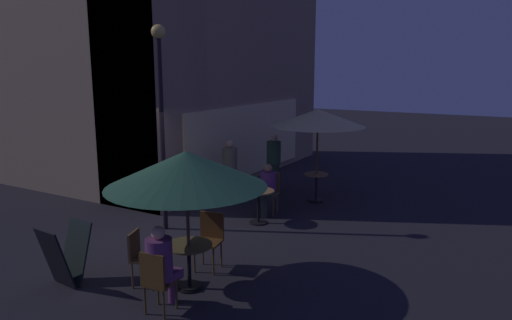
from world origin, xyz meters
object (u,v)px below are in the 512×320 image
at_px(cafe_chair_3, 269,189).
at_px(cafe_table_1, 189,257).
at_px(cafe_table_2, 258,200).
at_px(patron_seated_1, 267,186).
at_px(patio_umbrella_1, 186,169).
at_px(street_lamp_near_corner, 161,99).
at_px(cafe_chair_1, 140,253).
at_px(patron_standing_3, 274,164).
at_px(cafe_chair_2, 156,278).
at_px(patio_umbrella_0, 318,118).
at_px(patron_standing_2, 230,172).
at_px(cafe_table_0, 316,183).
at_px(patron_seated_0, 161,263).
at_px(menu_sandwich_board, 66,255).
at_px(cafe_chair_0, 210,235).

bearing_deg(cafe_chair_3, cafe_table_1, -0.36).
distance_m(cafe_table_2, patron_seated_1, 0.69).
bearing_deg(patio_umbrella_1, street_lamp_near_corner, 47.77).
bearing_deg(cafe_table_1, cafe_chair_1, 110.49).
height_order(cafe_table_2, patron_seated_1, patron_seated_1).
bearing_deg(patron_standing_3, patron_seated_1, 52.11).
relative_size(cafe_table_2, patron_seated_1, 0.63).
relative_size(cafe_table_2, cafe_chair_2, 0.81).
distance_m(cafe_table_1, patio_umbrella_0, 5.70).
relative_size(cafe_table_1, cafe_chair_1, 0.83).
relative_size(patron_standing_2, patron_standing_3, 0.97).
relative_size(cafe_table_0, cafe_chair_1, 0.84).
distance_m(patron_seated_0, patron_standing_3, 6.47).
height_order(patron_seated_0, patron_standing_2, patron_standing_2).
xyz_separation_m(cafe_table_0, patron_seated_1, (-1.55, 0.58, 0.19)).
height_order(patio_umbrella_1, patron_standing_2, patio_umbrella_1).
xyz_separation_m(cafe_table_0, patron_standing_3, (0.10, 1.28, 0.34)).
xyz_separation_m(menu_sandwich_board, cafe_table_2, (4.11, -1.15, 0.03)).
height_order(street_lamp_near_corner, cafe_table_0, street_lamp_near_corner).
bearing_deg(patron_standing_2, cafe_chair_3, 96.77).
relative_size(cafe_table_2, patio_umbrella_0, 0.32).
relative_size(cafe_chair_2, patron_standing_2, 0.57).
bearing_deg(street_lamp_near_corner, menu_sandwich_board, -172.13).
distance_m(cafe_table_0, patron_seated_1, 1.66).
distance_m(cafe_table_1, cafe_chair_3, 4.13).
relative_size(street_lamp_near_corner, cafe_chair_2, 4.55).
distance_m(cafe_table_0, cafe_chair_2, 6.32).
distance_m(cafe_table_2, cafe_chair_2, 4.17).
distance_m(cafe_table_2, patron_standing_3, 2.47).
bearing_deg(patron_standing_3, cafe_chair_1, 35.72).
distance_m(cafe_table_0, cafe_chair_0, 4.66).
bearing_deg(patio_umbrella_0, cafe_chair_2, -177.61).
bearing_deg(patio_umbrella_0, cafe_table_2, 168.50).
distance_m(cafe_table_0, patio_umbrella_0, 1.66).
bearing_deg(menu_sandwich_board, cafe_chair_0, -39.04).
xyz_separation_m(patron_seated_0, patron_seated_1, (4.64, 0.83, -0.03)).
height_order(menu_sandwich_board, patio_umbrella_0, patio_umbrella_0).
bearing_deg(patron_standing_2, cafe_chair_0, 44.86).
xyz_separation_m(patio_umbrella_0, patron_seated_1, (-1.55, 0.58, -1.47)).
height_order(menu_sandwich_board, cafe_table_2, menu_sandwich_board).
relative_size(patron_seated_0, patron_standing_2, 0.78).
relative_size(street_lamp_near_corner, patron_standing_2, 2.61).
relative_size(street_lamp_near_corner, menu_sandwich_board, 4.33).
relative_size(menu_sandwich_board, cafe_table_0, 1.32).
bearing_deg(patron_standing_3, cafe_table_1, 43.50).
xyz_separation_m(cafe_chair_2, patron_seated_0, (0.14, 0.02, 0.17)).
distance_m(cafe_table_0, patron_standing_2, 2.22).
xyz_separation_m(cafe_table_1, cafe_chair_1, (-0.28, 0.75, 0.00)).
bearing_deg(cafe_table_2, cafe_chair_2, -170.17).
bearing_deg(cafe_chair_0, cafe_chair_3, 178.42).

